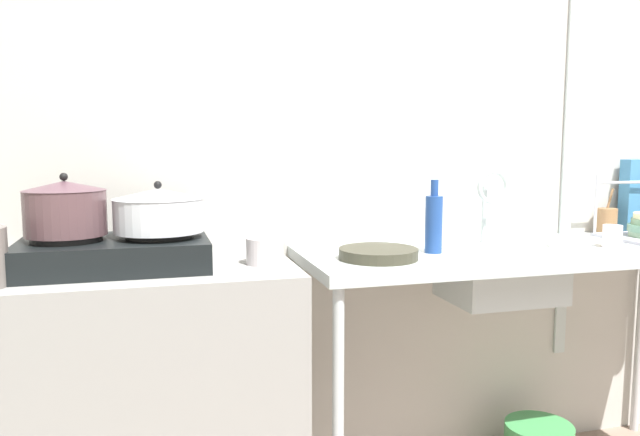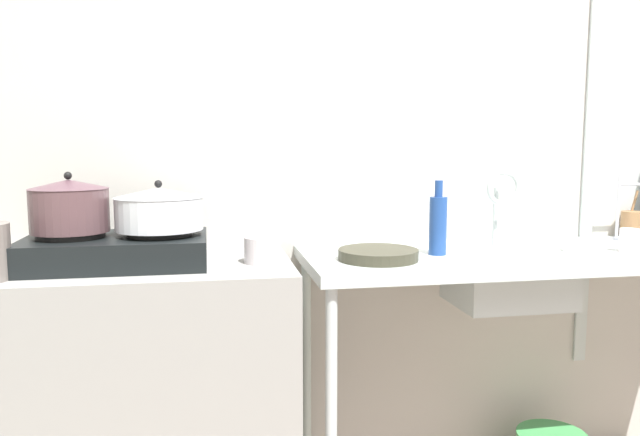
{
  "view_description": "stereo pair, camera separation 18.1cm",
  "coord_description": "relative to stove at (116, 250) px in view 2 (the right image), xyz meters",
  "views": [
    {
      "loc": [
        -1.34,
        -0.78,
        1.3
      ],
      "look_at": [
        -0.81,
        1.15,
        1.05
      ],
      "focal_mm": 34.27,
      "sensor_mm": 36.0,
      "label": 1
    },
    {
      "loc": [
        -1.17,
        -0.82,
        1.3
      ],
      "look_at": [
        -0.81,
        1.15,
        1.05
      ],
      "focal_mm": 34.27,
      "sensor_mm": 36.0,
      "label": 2
    }
  ],
  "objects": [
    {
      "name": "wall_back",
      "position": [
        1.46,
        0.33,
        0.34
      ],
      "size": [
        4.97,
        0.1,
        2.62
      ],
      "primitive_type": "cube",
      "color": "#B9B7AE",
      "rests_on": "ground"
    },
    {
      "name": "wall_metal_strip",
      "position": [
        1.81,
        0.27,
        0.47
      ],
      "size": [
        0.05,
        0.01,
        2.09
      ],
      "primitive_type": "cube",
      "color": "#B4C0BF"
    },
    {
      "name": "counter_concrete",
      "position": [
        -0.0,
        0.0,
        -0.51
      ],
      "size": [
        1.1,
        0.56,
        0.92
      ],
      "primitive_type": "cube",
      "color": "gray",
      "rests_on": "ground"
    },
    {
      "name": "counter_sink",
      "position": [
        1.43,
        0.0,
        -0.12
      ],
      "size": [
        1.65,
        0.56,
        0.92
      ],
      "color": "#B4C0BF",
      "rests_on": "ground"
    },
    {
      "name": "stove",
      "position": [
        0.0,
        0.0,
        0.0
      ],
      "size": [
        0.56,
        0.36,
        0.11
      ],
      "color": "black",
      "rests_on": "counter_concrete"
    },
    {
      "name": "pot_on_left_burner",
      "position": [
        -0.13,
        0.0,
        0.14
      ],
      "size": [
        0.24,
        0.24,
        0.19
      ],
      "color": "#533A3D",
      "rests_on": "stove"
    },
    {
      "name": "pot_on_right_burner",
      "position": [
        0.13,
        0.0,
        0.13
      ],
      "size": [
        0.28,
        0.28,
        0.16
      ],
      "color": "silver",
      "rests_on": "stove"
    },
    {
      "name": "percolator",
      "position": [
        0.46,
        -0.05,
        0.03
      ],
      "size": [
        0.12,
        0.12,
        0.17
      ],
      "color": "beige",
      "rests_on": "counter_concrete"
    },
    {
      "name": "sink_basin",
      "position": [
        1.31,
        -0.04,
        -0.14
      ],
      "size": [
        0.39,
        0.29,
        0.18
      ],
      "primitive_type": "cube",
      "color": "#B4C0BF",
      "rests_on": "counter_sink"
    },
    {
      "name": "faucet",
      "position": [
        1.34,
        0.09,
        0.15
      ],
      "size": [
        0.13,
        0.08,
        0.28
      ],
      "color": "#B4C0BF",
      "rests_on": "counter_sink"
    },
    {
      "name": "frying_pan",
      "position": [
        0.83,
        -0.06,
        -0.03
      ],
      "size": [
        0.26,
        0.26,
        0.04
      ],
      "primitive_type": "cylinder",
      "color": "#363527",
      "rests_on": "counter_sink"
    },
    {
      "name": "cup_by_rack",
      "position": [
        1.75,
        -0.08,
        -0.01
      ],
      "size": [
        0.07,
        0.07,
        0.08
      ],
      "primitive_type": "cylinder",
      "color": "white",
      "rests_on": "counter_sink"
    },
    {
      "name": "small_bowl_on_drainboard",
      "position": [
        1.58,
        -0.03,
        -0.03
      ],
      "size": [
        0.11,
        0.11,
        0.04
      ],
      "primitive_type": "cylinder",
      "color": "white",
      "rests_on": "counter_sink"
    },
    {
      "name": "bottle_by_sink",
      "position": [
        1.06,
        -0.01,
        0.06
      ],
      "size": [
        0.06,
        0.06,
        0.26
      ],
      "color": "navy",
      "rests_on": "counter_sink"
    },
    {
      "name": "utensil_jar",
      "position": [
        1.98,
        0.22,
        0.01
      ],
      "size": [
        0.08,
        0.08,
        0.19
      ],
      "color": "#9E7147",
      "rests_on": "counter_sink"
    }
  ]
}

